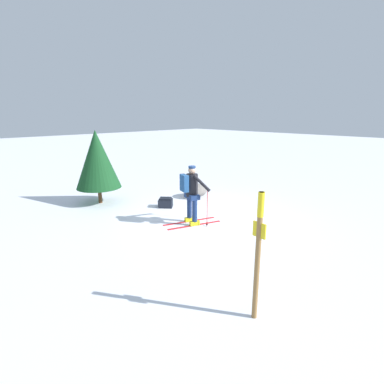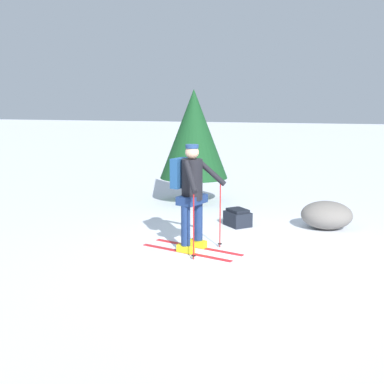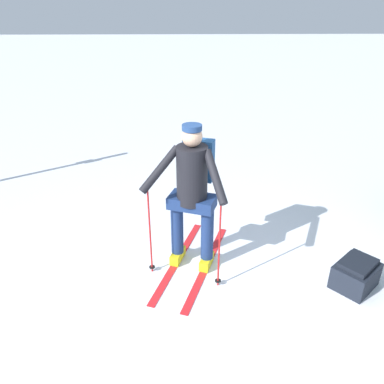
# 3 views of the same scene
# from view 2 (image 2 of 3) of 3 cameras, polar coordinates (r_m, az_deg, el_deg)

# --- Properties ---
(ground_plane) EXTENTS (80.00, 80.00, 0.00)m
(ground_plane) POSITION_cam_2_polar(r_m,az_deg,el_deg) (8.95, 4.99, -6.34)
(ground_plane) COLOR white
(skier) EXTENTS (1.79, 1.10, 1.77)m
(skier) POSITION_cam_2_polar(r_m,az_deg,el_deg) (8.77, -0.12, 0.24)
(skier) COLOR red
(skier) RESTS_ON ground_plane
(dropped_backpack) EXTENTS (0.61, 0.62, 0.34)m
(dropped_backpack) POSITION_cam_2_polar(r_m,az_deg,el_deg) (10.61, 4.89, -2.76)
(dropped_backpack) COLOR black
(dropped_backpack) RESTS_ON ground_plane
(rock_boulder) EXTENTS (0.98, 0.84, 0.54)m
(rock_boulder) POSITION_cam_2_polar(r_m,az_deg,el_deg) (10.65, 14.16, -2.40)
(rock_boulder) COLOR slate
(rock_boulder) RESTS_ON ground_plane
(pine_tree) EXTENTS (1.61, 1.61, 2.69)m
(pine_tree) POSITION_cam_2_polar(r_m,az_deg,el_deg) (12.72, 0.19, 6.20)
(pine_tree) COLOR #4C331E
(pine_tree) RESTS_ON ground_plane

